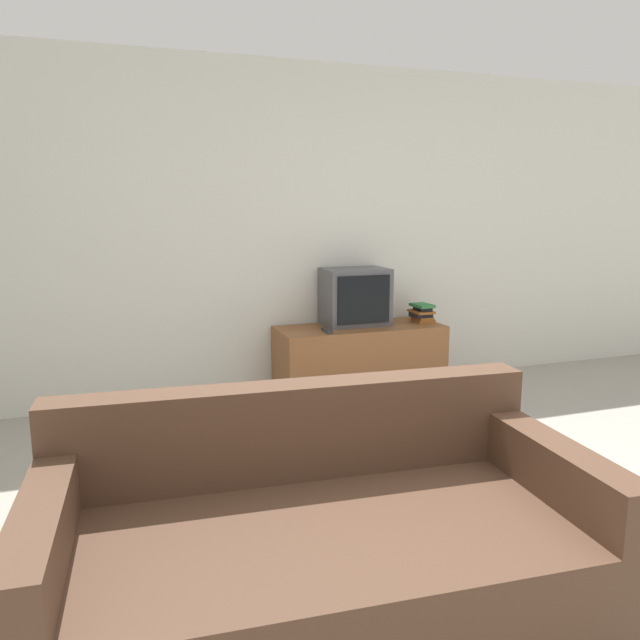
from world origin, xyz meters
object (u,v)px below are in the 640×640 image
Objects in this scene: couch at (321,562)px; remote_on_stand at (327,330)px; book_stack at (422,313)px; tv_stand at (360,360)px; television at (355,297)px.

couch reaches higher than remote_on_stand.
tv_stand is at bearing -179.48° from book_stack.
tv_stand is at bearing 68.33° from couch.
television is at bearing 98.04° from tv_stand.
couch is 8.59× the size of book_stack.
television is 0.27× the size of couch.
remote_on_stand is at bearing -158.82° from tv_stand.
tv_stand is 5.92× the size of book_stack.
television is at bearing 33.15° from remote_on_stand.
couch is 2.69m from remote_on_stand.
book_stack is 0.90m from remote_on_stand.
tv_stand is 0.51m from television.
television is 2.29× the size of book_stack.
book_stack is (0.57, -0.07, -0.15)m from television.
television is 3.01× the size of remote_on_stand.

